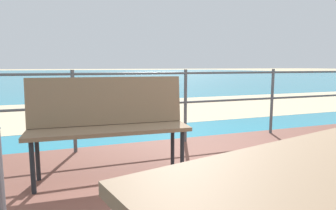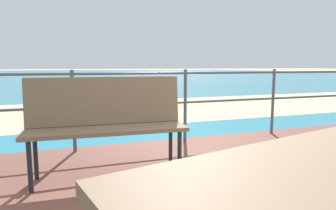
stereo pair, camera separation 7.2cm
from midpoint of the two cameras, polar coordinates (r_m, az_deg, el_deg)
sea_water at (r=41.28m, az=-18.17°, el=5.74°), size 90.00×90.00×0.01m
beach_strip at (r=7.43m, az=-7.84°, el=-0.96°), size 54.02×4.41×0.01m
park_bench at (r=2.81m, az=-12.23°, el=-2.40°), size 1.49×0.50×0.95m
railing_fence at (r=4.00m, az=2.95°, el=1.81°), size 5.94×0.04×1.01m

